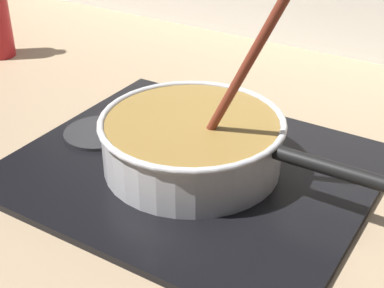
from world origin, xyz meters
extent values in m
cube|color=#9E8466|center=(0.00, 0.00, -0.02)|extent=(2.40, 1.60, 0.04)
cube|color=black|center=(-0.04, 0.16, 0.01)|extent=(0.56, 0.48, 0.01)
torus|color=#592D0C|center=(-0.04, 0.16, 0.02)|extent=(0.20, 0.20, 0.01)
cylinder|color=#262628|center=(-0.24, 0.16, 0.01)|extent=(0.12, 0.12, 0.01)
cylinder|color=silver|center=(-0.04, 0.16, 0.05)|extent=(0.28, 0.28, 0.08)
cylinder|color=olive|center=(-0.04, 0.16, 0.06)|extent=(0.27, 0.27, 0.08)
torus|color=silver|center=(-0.04, 0.16, 0.09)|extent=(0.30, 0.30, 0.01)
cylinder|color=black|center=(0.19, 0.16, 0.08)|extent=(0.17, 0.02, 0.02)
cylinder|color=beige|center=(-0.02, 0.12, 0.08)|extent=(0.03, 0.03, 0.01)
cylinder|color=beige|center=(-0.04, 0.15, 0.08)|extent=(0.03, 0.03, 0.01)
cylinder|color=#EDD88C|center=(-0.09, 0.12, 0.08)|extent=(0.04, 0.04, 0.01)
cylinder|color=#E5CC7A|center=(-0.05, 0.19, 0.08)|extent=(0.03, 0.03, 0.01)
cylinder|color=#E5CC7A|center=(0.00, 0.18, 0.08)|extent=(0.03, 0.03, 0.01)
cylinder|color=#E5CC7A|center=(-0.08, 0.07, 0.08)|extent=(0.04, 0.04, 0.01)
cylinder|color=maroon|center=(0.05, 0.15, 0.21)|extent=(0.14, 0.02, 0.27)
cube|color=brown|center=(-0.01, 0.15, 0.08)|extent=(0.05, 0.03, 0.01)
camera|label=1|loc=(0.36, -0.50, 0.50)|focal=52.25mm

